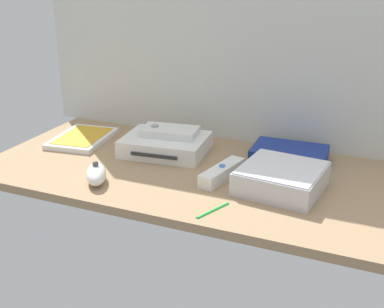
{
  "coord_description": "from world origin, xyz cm",
  "views": [
    {
      "loc": [
        42.57,
        -99.79,
        46.53
      ],
      "look_at": [
        0.0,
        0.0,
        4.0
      ],
      "focal_mm": 46.27,
      "sensor_mm": 36.0,
      "label": 1
    }
  ],
  "objects_px": {
    "mini_computer": "(281,178)",
    "remote_nunchuk": "(96,174)",
    "game_console": "(165,145)",
    "remote_wand": "(222,173)",
    "network_router": "(289,154)",
    "remote_classic_pad": "(170,132)",
    "game_case": "(82,138)",
    "stylus_pen": "(213,209)"
  },
  "relations": [
    {
      "from": "network_router",
      "to": "remote_wand",
      "type": "height_order",
      "value": "same"
    },
    {
      "from": "stylus_pen",
      "to": "remote_wand",
      "type": "bearing_deg",
      "value": 103.36
    },
    {
      "from": "remote_wand",
      "to": "stylus_pen",
      "type": "xyz_separation_m",
      "value": [
        0.04,
        -0.15,
        -0.01
      ]
    },
    {
      "from": "mini_computer",
      "to": "remote_nunchuk",
      "type": "bearing_deg",
      "value": -162.07
    },
    {
      "from": "game_console",
      "to": "mini_computer",
      "type": "distance_m",
      "value": 0.34
    },
    {
      "from": "remote_nunchuk",
      "to": "stylus_pen",
      "type": "xyz_separation_m",
      "value": [
        0.29,
        -0.03,
        -0.02
      ]
    },
    {
      "from": "network_router",
      "to": "stylus_pen",
      "type": "distance_m",
      "value": 0.33
    },
    {
      "from": "stylus_pen",
      "to": "mini_computer",
      "type": "bearing_deg",
      "value": 56.63
    },
    {
      "from": "mini_computer",
      "to": "game_case",
      "type": "xyz_separation_m",
      "value": [
        -0.58,
        0.09,
        -0.02
      ]
    },
    {
      "from": "game_console",
      "to": "remote_wand",
      "type": "relative_size",
      "value": 1.48
    },
    {
      "from": "network_router",
      "to": "remote_wand",
      "type": "distance_m",
      "value": 0.2
    },
    {
      "from": "network_router",
      "to": "remote_classic_pad",
      "type": "height_order",
      "value": "remote_classic_pad"
    },
    {
      "from": "mini_computer",
      "to": "game_console",
      "type": "bearing_deg",
      "value": 163.05
    },
    {
      "from": "game_console",
      "to": "remote_wand",
      "type": "height_order",
      "value": "game_console"
    },
    {
      "from": "network_router",
      "to": "remote_classic_pad",
      "type": "distance_m",
      "value": 0.31
    },
    {
      "from": "remote_wand",
      "to": "remote_nunchuk",
      "type": "xyz_separation_m",
      "value": [
        -0.25,
        -0.13,
        0.01
      ]
    },
    {
      "from": "game_console",
      "to": "remote_wand",
      "type": "xyz_separation_m",
      "value": [
        0.19,
        -0.1,
        -0.01
      ]
    },
    {
      "from": "game_case",
      "to": "network_router",
      "type": "bearing_deg",
      "value": 0.93
    },
    {
      "from": "game_case",
      "to": "remote_nunchuk",
      "type": "height_order",
      "value": "remote_nunchuk"
    },
    {
      "from": "game_console",
      "to": "game_case",
      "type": "relative_size",
      "value": 1.09
    },
    {
      "from": "game_console",
      "to": "mini_computer",
      "type": "relative_size",
      "value": 1.2
    },
    {
      "from": "game_console",
      "to": "remote_wand",
      "type": "bearing_deg",
      "value": -32.78
    },
    {
      "from": "network_router",
      "to": "mini_computer",
      "type": "bearing_deg",
      "value": -84.56
    },
    {
      "from": "remote_nunchuk",
      "to": "game_console",
      "type": "bearing_deg",
      "value": 42.66
    },
    {
      "from": "mini_computer",
      "to": "network_router",
      "type": "bearing_deg",
      "value": 96.93
    },
    {
      "from": "remote_wand",
      "to": "remote_classic_pad",
      "type": "relative_size",
      "value": 0.99
    },
    {
      "from": "game_case",
      "to": "remote_classic_pad",
      "type": "bearing_deg",
      "value": -2.14
    },
    {
      "from": "network_router",
      "to": "remote_classic_pad",
      "type": "relative_size",
      "value": 1.19
    },
    {
      "from": "network_router",
      "to": "stylus_pen",
      "type": "xyz_separation_m",
      "value": [
        -0.08,
        -0.32,
        -0.01
      ]
    },
    {
      "from": "remote_wand",
      "to": "game_console",
      "type": "bearing_deg",
      "value": 164.58
    },
    {
      "from": "remote_wand",
      "to": "remote_nunchuk",
      "type": "height_order",
      "value": "remote_nunchuk"
    },
    {
      "from": "mini_computer",
      "to": "remote_nunchuk",
      "type": "distance_m",
      "value": 0.41
    },
    {
      "from": "mini_computer",
      "to": "remote_classic_pad",
      "type": "height_order",
      "value": "remote_classic_pad"
    },
    {
      "from": "remote_nunchuk",
      "to": "remote_classic_pad",
      "type": "distance_m",
      "value": 0.25
    },
    {
      "from": "game_case",
      "to": "mini_computer",
      "type": "bearing_deg",
      "value": -16.16
    },
    {
      "from": "remote_nunchuk",
      "to": "remote_classic_pad",
      "type": "height_order",
      "value": "remote_classic_pad"
    },
    {
      "from": "mini_computer",
      "to": "network_router",
      "type": "relative_size",
      "value": 1.02
    },
    {
      "from": "game_case",
      "to": "network_router",
      "type": "height_order",
      "value": "network_router"
    },
    {
      "from": "game_case",
      "to": "stylus_pen",
      "type": "xyz_separation_m",
      "value": [
        0.48,
        -0.24,
        -0.0
      ]
    },
    {
      "from": "game_case",
      "to": "network_router",
      "type": "distance_m",
      "value": 0.56
    },
    {
      "from": "remote_wand",
      "to": "mini_computer",
      "type": "bearing_deg",
      "value": 10.66
    },
    {
      "from": "remote_wand",
      "to": "stylus_pen",
      "type": "height_order",
      "value": "remote_wand"
    }
  ]
}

